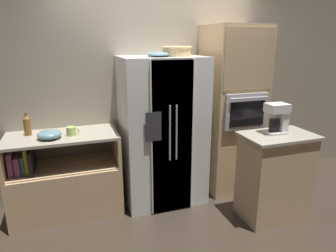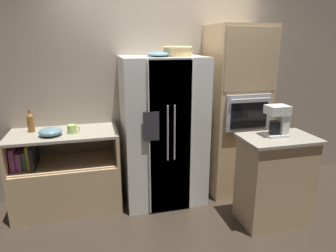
{
  "view_description": "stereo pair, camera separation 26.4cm",
  "coord_description": "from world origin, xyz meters",
  "px_view_note": "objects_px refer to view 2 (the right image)",
  "views": [
    {
      "loc": [
        -1.12,
        -3.19,
        1.93
      ],
      "look_at": [
        -0.04,
        -0.01,
        0.97
      ],
      "focal_mm": 32.0,
      "sensor_mm": 36.0,
      "label": 1
    },
    {
      "loc": [
        -0.87,
        -3.26,
        1.93
      ],
      "look_at": [
        -0.04,
        -0.01,
        0.97
      ],
      "focal_mm": 32.0,
      "sensor_mm": 36.0,
      "label": 2
    }
  ],
  "objects_px": {
    "wall_oven": "(235,112)",
    "wicker_basket": "(178,51)",
    "refrigerator": "(163,131)",
    "coffee_maker": "(279,119)",
    "mug": "(72,129)",
    "bottle_tall": "(31,122)",
    "mixing_bowl": "(50,132)",
    "fruit_bowl": "(157,54)"
  },
  "relations": [
    {
      "from": "wicker_basket",
      "to": "wall_oven",
      "type": "bearing_deg",
      "value": 3.1
    },
    {
      "from": "refrigerator",
      "to": "mug",
      "type": "xyz_separation_m",
      "value": [
        -1.04,
        0.0,
        0.11
      ]
    },
    {
      "from": "wall_oven",
      "to": "fruit_bowl",
      "type": "distance_m",
      "value": 1.26
    },
    {
      "from": "bottle_tall",
      "to": "wicker_basket",
      "type": "bearing_deg",
      "value": -6.07
    },
    {
      "from": "fruit_bowl",
      "to": "coffee_maker",
      "type": "relative_size",
      "value": 0.78
    },
    {
      "from": "wicker_basket",
      "to": "coffee_maker",
      "type": "xyz_separation_m",
      "value": [
        0.88,
        -0.74,
        -0.67
      ]
    },
    {
      "from": "fruit_bowl",
      "to": "mixing_bowl",
      "type": "distance_m",
      "value": 1.43
    },
    {
      "from": "refrigerator",
      "to": "wall_oven",
      "type": "distance_m",
      "value": 0.96
    },
    {
      "from": "refrigerator",
      "to": "mixing_bowl",
      "type": "distance_m",
      "value": 1.27
    },
    {
      "from": "fruit_bowl",
      "to": "wall_oven",
      "type": "bearing_deg",
      "value": 5.75
    },
    {
      "from": "wall_oven",
      "to": "bottle_tall",
      "type": "bearing_deg",
      "value": 176.85
    },
    {
      "from": "coffee_maker",
      "to": "wicker_basket",
      "type": "bearing_deg",
      "value": 139.98
    },
    {
      "from": "bottle_tall",
      "to": "coffee_maker",
      "type": "xyz_separation_m",
      "value": [
        2.53,
        -0.91,
        0.1
      ]
    },
    {
      "from": "refrigerator",
      "to": "wicker_basket",
      "type": "distance_m",
      "value": 0.95
    },
    {
      "from": "mug",
      "to": "bottle_tall",
      "type": "bearing_deg",
      "value": 160.11
    },
    {
      "from": "bottle_tall",
      "to": "coffee_maker",
      "type": "relative_size",
      "value": 0.79
    },
    {
      "from": "mug",
      "to": "mixing_bowl",
      "type": "xyz_separation_m",
      "value": [
        -0.22,
        -0.04,
        -0.0
      ]
    },
    {
      "from": "refrigerator",
      "to": "wicker_basket",
      "type": "xyz_separation_m",
      "value": [
        0.17,
        -0.01,
        0.94
      ]
    },
    {
      "from": "wicker_basket",
      "to": "mug",
      "type": "height_order",
      "value": "wicker_basket"
    },
    {
      "from": "refrigerator",
      "to": "mug",
      "type": "bearing_deg",
      "value": 179.91
    },
    {
      "from": "wall_oven",
      "to": "wicker_basket",
      "type": "bearing_deg",
      "value": -176.9
    },
    {
      "from": "fruit_bowl",
      "to": "bottle_tall",
      "type": "bearing_deg",
      "value": 170.46
    },
    {
      "from": "wicker_basket",
      "to": "mug",
      "type": "bearing_deg",
      "value": 179.34
    },
    {
      "from": "refrigerator",
      "to": "fruit_bowl",
      "type": "distance_m",
      "value": 0.91
    },
    {
      "from": "fruit_bowl",
      "to": "bottle_tall",
      "type": "relative_size",
      "value": 0.98
    },
    {
      "from": "wall_oven",
      "to": "fruit_bowl",
      "type": "xyz_separation_m",
      "value": [
        -1.02,
        -0.1,
        0.73
      ]
    },
    {
      "from": "mixing_bowl",
      "to": "bottle_tall",
      "type": "bearing_deg",
      "value": 137.49
    },
    {
      "from": "wicker_basket",
      "to": "coffee_maker",
      "type": "height_order",
      "value": "wicker_basket"
    },
    {
      "from": "coffee_maker",
      "to": "bottle_tall",
      "type": "bearing_deg",
      "value": 160.19
    },
    {
      "from": "wall_oven",
      "to": "mixing_bowl",
      "type": "xyz_separation_m",
      "value": [
        -2.21,
        -0.07,
        -0.08
      ]
    },
    {
      "from": "wicker_basket",
      "to": "fruit_bowl",
      "type": "height_order",
      "value": "wicker_basket"
    },
    {
      "from": "wicker_basket",
      "to": "refrigerator",
      "type": "bearing_deg",
      "value": 175.78
    },
    {
      "from": "refrigerator",
      "to": "fruit_bowl",
      "type": "height_order",
      "value": "fruit_bowl"
    },
    {
      "from": "refrigerator",
      "to": "wall_oven",
      "type": "height_order",
      "value": "wall_oven"
    },
    {
      "from": "coffee_maker",
      "to": "mug",
      "type": "bearing_deg",
      "value": 160.21
    },
    {
      "from": "wicker_basket",
      "to": "coffee_maker",
      "type": "distance_m",
      "value": 1.32
    },
    {
      "from": "refrigerator",
      "to": "coffee_maker",
      "type": "xyz_separation_m",
      "value": [
        1.04,
        -0.75,
        0.27
      ]
    },
    {
      "from": "wicker_basket",
      "to": "fruit_bowl",
      "type": "relative_size",
      "value": 1.35
    },
    {
      "from": "wall_oven",
      "to": "wicker_basket",
      "type": "relative_size",
      "value": 6.26
    },
    {
      "from": "refrigerator",
      "to": "coffee_maker",
      "type": "distance_m",
      "value": 1.31
    },
    {
      "from": "bottle_tall",
      "to": "mug",
      "type": "height_order",
      "value": "bottle_tall"
    },
    {
      "from": "bottle_tall",
      "to": "refrigerator",
      "type": "bearing_deg",
      "value": -6.28
    }
  ]
}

